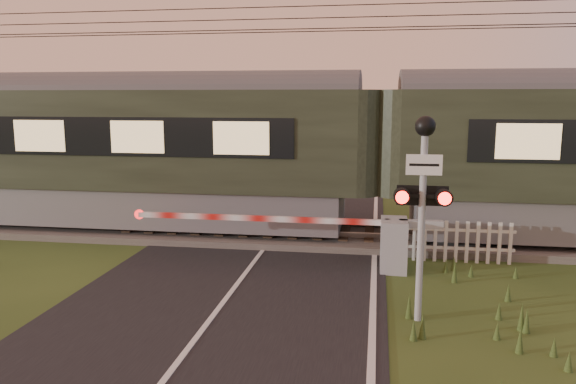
% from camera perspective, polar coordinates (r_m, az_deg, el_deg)
% --- Properties ---
extents(ground, '(160.00, 160.00, 0.00)m').
position_cam_1_polar(ground, '(9.64, -8.53, -13.58)').
color(ground, '#2B3E18').
rests_on(ground, ground).
extents(road, '(6.00, 140.00, 0.03)m').
position_cam_1_polar(road, '(9.43, -8.86, -14.07)').
color(road, black).
rests_on(road, ground).
extents(track_bed, '(140.00, 3.40, 0.39)m').
position_cam_1_polar(track_bed, '(15.63, -1.33, -4.15)').
color(track_bed, '#47423D').
rests_on(track_bed, ground).
extents(overhead_wires, '(120.00, 0.62, 0.62)m').
position_cam_1_polar(overhead_wires, '(15.31, -1.42, 16.89)').
color(overhead_wires, black).
rests_on(overhead_wires, ground).
extents(train, '(44.57, 3.07, 4.16)m').
position_cam_1_polar(train, '(14.99, 9.17, 4.04)').
color(train, slate).
rests_on(train, ground).
extents(boom_gate, '(7.06, 0.89, 1.18)m').
position_cam_1_polar(boom_gate, '(12.59, 9.20, -4.94)').
color(boom_gate, gray).
rests_on(boom_gate, ground).
extents(crossing_signal, '(0.89, 0.36, 3.48)m').
position_cam_1_polar(crossing_signal, '(9.50, 13.56, 0.97)').
color(crossing_signal, gray).
rests_on(crossing_signal, ground).
extents(picket_fence, '(2.62, 0.08, 0.97)m').
position_cam_1_polar(picket_fence, '(13.57, 16.73, -4.84)').
color(picket_fence, silver).
rests_on(picket_fence, ground).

